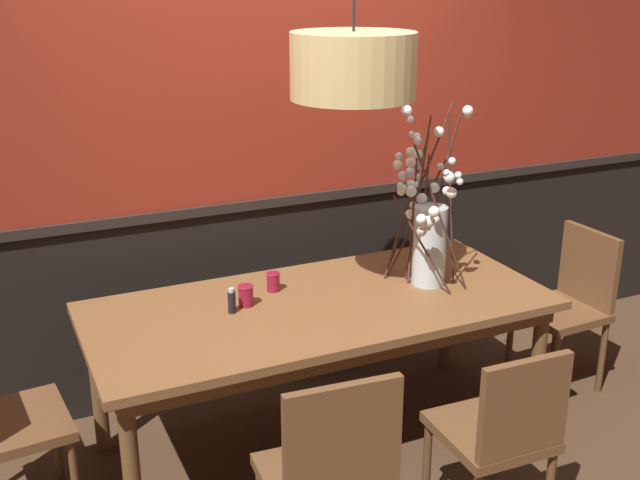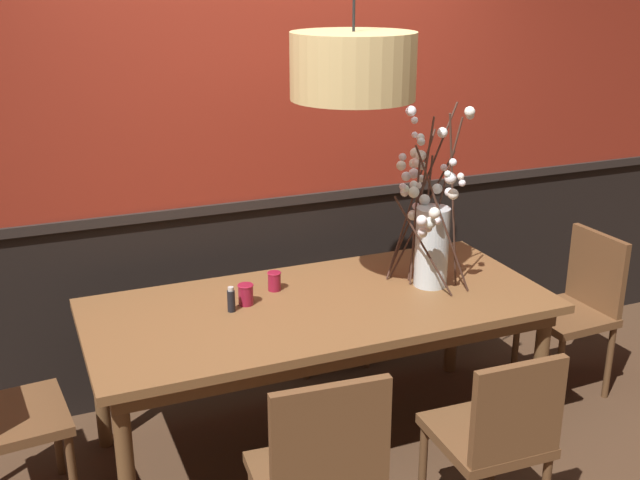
{
  "view_description": "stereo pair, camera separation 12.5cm",
  "coord_description": "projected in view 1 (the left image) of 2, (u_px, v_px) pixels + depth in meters",
  "views": [
    {
      "loc": [
        -1.39,
        -3.02,
        2.24
      ],
      "look_at": [
        0.0,
        0.0,
        1.07
      ],
      "focal_mm": 43.53,
      "sensor_mm": 36.0,
      "label": 1
    },
    {
      "loc": [
        -1.27,
        -3.07,
        2.24
      ],
      "look_at": [
        0.0,
        0.0,
        1.07
      ],
      "focal_mm": 43.53,
      "sensor_mm": 36.0,
      "label": 2
    }
  ],
  "objects": [
    {
      "name": "ground_plane",
      "position": [
        320.0,
        442.0,
        3.88
      ],
      "size": [
        24.0,
        24.0,
        0.0
      ],
      "primitive_type": "plane",
      "color": "#4C3321"
    },
    {
      "name": "chair_near_side_right",
      "position": [
        501.0,
        431.0,
        3.07
      ],
      "size": [
        0.42,
        0.44,
        0.88
      ],
      "color": "brown",
      "rests_on": "ground"
    },
    {
      "name": "vase_with_blossoms",
      "position": [
        428.0,
        231.0,
        3.77
      ],
      "size": [
        0.42,
        0.57,
        0.9
      ],
      "color": "silver",
      "rests_on": "dining_table"
    },
    {
      "name": "candle_holder_nearer_center",
      "position": [
        246.0,
        296.0,
        3.57
      ],
      "size": [
        0.08,
        0.08,
        0.1
      ],
      "color": "maroon",
      "rests_on": "dining_table"
    },
    {
      "name": "candle_holder_nearer_edge",
      "position": [
        273.0,
        282.0,
        3.74
      ],
      "size": [
        0.07,
        0.07,
        0.09
      ],
      "color": "maroon",
      "rests_on": "dining_table"
    },
    {
      "name": "dining_table",
      "position": [
        320.0,
        317.0,
        3.65
      ],
      "size": [
        2.16,
        0.97,
        0.77
      ],
      "color": "brown",
      "rests_on": "ground"
    },
    {
      "name": "chair_head_east_end",
      "position": [
        570.0,
        300.0,
        4.29
      ],
      "size": [
        0.43,
        0.43,
        0.9
      ],
      "color": "brown",
      "rests_on": "ground"
    },
    {
      "name": "chair_near_side_left",
      "position": [
        331.0,
        473.0,
        2.78
      ],
      "size": [
        0.48,
        0.45,
        0.95
      ],
      "color": "brown",
      "rests_on": "ground"
    },
    {
      "name": "pendant_lamp",
      "position": [
        353.0,
        66.0,
        3.26
      ],
      "size": [
        0.53,
        0.53,
        0.96
      ],
      "color": "tan"
    },
    {
      "name": "chair_far_side_right",
      "position": [
        315.0,
        275.0,
        4.6
      ],
      "size": [
        0.45,
        0.43,
        0.91
      ],
      "color": "brown",
      "rests_on": "ground"
    },
    {
      "name": "back_wall",
      "position": [
        259.0,
        150.0,
        4.11
      ],
      "size": [
        6.14,
        0.14,
        2.67
      ],
      "color": "black",
      "rests_on": "ground"
    },
    {
      "name": "condiment_bottle",
      "position": [
        232.0,
        301.0,
        3.5
      ],
      "size": [
        0.04,
        0.04,
        0.12
      ],
      "color": "black",
      "rests_on": "dining_table"
    }
  ]
}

